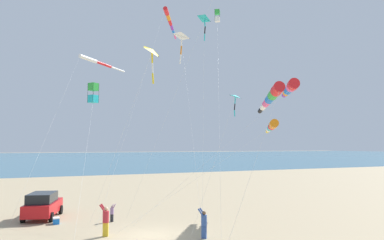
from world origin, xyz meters
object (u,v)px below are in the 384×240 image
object	(u,v)px
parked_car	(43,205)
kite_delta_blue_topmost	(205,19)
kite_box_checkered_midright	(217,16)
kite_windsock_small_distant	(97,62)
cooler_box	(56,221)
kite_delta_rainbow_low_near	(182,36)
person_child_grey_jacket	(112,212)
kite_delta_purple_drifting	(235,97)
kite_windsock_orange_high_right	(290,88)
kite_windsock_green_low_center	(271,97)
kite_box_white_trailing	(93,93)
person_child_green_jacket	(106,219)
kite_windsock_yellow_midlevel	(169,20)
kite_delta_red_high_left	(153,52)
person_adult_flyer	(204,222)
kite_windsock_teal_far_right	(272,126)

from	to	relation	value
parked_car	kite_delta_blue_topmost	world-z (taller)	kite_delta_blue_topmost
kite_box_checkered_midright	kite_delta_blue_topmost	distance (m)	9.74
parked_car	kite_windsock_small_distant	distance (m)	17.62
cooler_box	kite_delta_rainbow_low_near	world-z (taller)	kite_delta_rainbow_low_near
person_child_grey_jacket	kite_delta_blue_topmost	distance (m)	15.56
kite_delta_purple_drifting	kite_windsock_orange_high_right	size ratio (longest dim) A/B	0.60
kite_delta_rainbow_low_near	kite_box_checkered_midright	bearing A→B (deg)	99.40
kite_windsock_green_low_center	kite_windsock_orange_high_right	world-z (taller)	kite_windsock_orange_high_right
person_child_grey_jacket	kite_box_white_trailing	distance (m)	13.11
kite_delta_purple_drifting	kite_windsock_green_low_center	world-z (taller)	kite_delta_purple_drifting
kite_box_checkered_midright	kite_windsock_green_low_center	distance (m)	19.88
person_child_green_jacket	kite_delta_rainbow_low_near	xyz separation A→B (m)	(-9.44, 8.44, 14.52)
kite_windsock_yellow_midlevel	kite_windsock_orange_high_right	bearing A→B (deg)	24.11
person_child_grey_jacket	kite_box_white_trailing	world-z (taller)	kite_box_white_trailing
kite_box_checkered_midright	kite_delta_red_high_left	bearing A→B (deg)	-51.88
kite_box_white_trailing	kite_windsock_small_distant	bearing A→B (deg)	168.84
kite_delta_purple_drifting	kite_windsock_green_low_center	xyz separation A→B (m)	(5.09, -0.79, -0.67)
parked_car	person_child_grey_jacket	bearing A→B (deg)	54.24
cooler_box	kite_delta_rainbow_low_near	size ratio (longest dim) A/B	0.04
kite_delta_purple_drifting	kite_delta_red_high_left	size ratio (longest dim) A/B	0.69
kite_delta_red_high_left	kite_windsock_yellow_midlevel	xyz separation A→B (m)	(-12.54, 5.69, 7.31)
kite_windsock_small_distant	person_adult_flyer	bearing A→B (deg)	9.17
parked_car	kite_windsock_teal_far_right	world-z (taller)	kite_windsock_teal_far_right
person_child_grey_jacket	kite_windsock_teal_far_right	size ratio (longest dim) A/B	0.09
person_child_green_jacket	kite_windsock_yellow_midlevel	xyz separation A→B (m)	(-15.71, 9.39, 18.28)
person_child_green_jacket	parked_car	bearing A→B (deg)	-154.89
person_adult_flyer	kite_delta_blue_topmost	bearing A→B (deg)	154.00
kite_delta_purple_drifting	kite_box_white_trailing	world-z (taller)	kite_box_white_trailing
cooler_box	kite_delta_purple_drifting	world-z (taller)	kite_delta_purple_drifting
person_adult_flyer	kite_box_checkered_midright	distance (m)	22.88
person_child_grey_jacket	kite_windsock_yellow_midlevel	world-z (taller)	kite_windsock_yellow_midlevel
person_child_grey_jacket	kite_windsock_yellow_midlevel	size ratio (longest dim) A/B	0.06
kite_delta_rainbow_low_near	kite_box_white_trailing	bearing A→B (deg)	-114.44
person_child_green_jacket	person_adult_flyer	bearing A→B (deg)	62.12
kite_windsock_yellow_midlevel	cooler_box	bearing A→B (deg)	-47.11
person_adult_flyer	kite_windsock_green_low_center	xyz separation A→B (m)	(3.25, 2.39, 6.85)
parked_car	kite_windsock_teal_far_right	xyz separation A→B (m)	(5.97, 15.68, 5.72)
person_child_green_jacket	kite_delta_purple_drifting	distance (m)	11.09
person_adult_flyer	kite_delta_red_high_left	world-z (taller)	kite_delta_red_high_left
cooler_box	person_adult_flyer	bearing A→B (deg)	45.48
cooler_box	kite_delta_rainbow_low_near	distance (m)	19.39
person_child_green_jacket	kite_windsock_small_distant	distance (m)	21.96
person_child_grey_jacket	kite_box_white_trailing	bearing A→B (deg)	-178.62
person_child_green_jacket	kite_delta_rainbow_low_near	bearing A→B (deg)	138.21
kite_box_white_trailing	kite_delta_blue_topmost	bearing A→B (deg)	32.96
kite_delta_blue_topmost	kite_box_white_trailing	xyz separation A→B (m)	(-10.32, -6.69, -4.60)
parked_car	kite_windsock_green_low_center	bearing A→B (deg)	39.66
person_child_grey_jacket	kite_windsock_teal_far_right	world-z (taller)	kite_windsock_teal_far_right
parked_car	kite_delta_purple_drifting	distance (m)	15.78
kite_box_checkered_midright	kite_windsock_green_low_center	xyz separation A→B (m)	(16.03, -5.15, -10.56)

